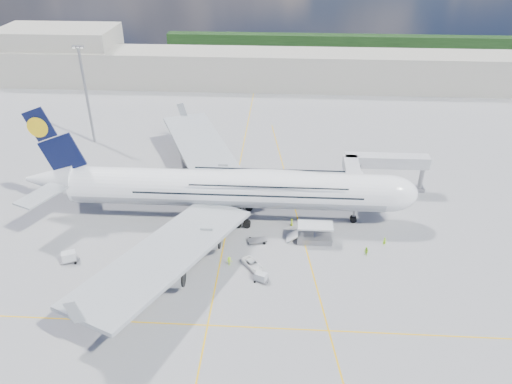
# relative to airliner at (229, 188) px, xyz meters

# --- Properties ---
(ground) EXTENTS (300.00, 300.00, 0.00)m
(ground) POSITION_rel_airliner_xyz_m (-0.26, -10.00, -6.87)
(ground) COLOR gray
(ground) RESTS_ON ground
(taxi_line_main) EXTENTS (0.25, 220.00, 0.01)m
(taxi_line_main) POSITION_rel_airliner_xyz_m (-0.26, -10.00, -6.86)
(taxi_line_main) COLOR #EBAE0C
(taxi_line_main) RESTS_ON ground
(taxi_line_cross) EXTENTS (120.00, 0.25, 0.01)m
(taxi_line_cross) POSITION_rel_airliner_xyz_m (-0.26, -30.00, -6.86)
(taxi_line_cross) COLOR #EBAE0C
(taxi_line_cross) RESTS_ON ground
(taxi_line_diag) EXTENTS (14.16, 99.06, 0.01)m
(taxi_line_diag) POSITION_rel_airliner_xyz_m (13.74, -0.00, -6.86)
(taxi_line_diag) COLOR #EBAE0C
(taxi_line_diag) RESTS_ON ground
(airliner) EXTENTS (77.26, 79.15, 23.71)m
(airliner) POSITION_rel_airliner_xyz_m (0.00, 0.00, 0.00)
(airliner) COLOR white
(airliner) RESTS_ON ground
(jet_bridge) EXTENTS (18.80, 12.10, 8.50)m
(jet_bridge) POSITION_rel_airliner_xyz_m (29.55, 10.94, -0.02)
(jet_bridge) COLOR #B7B7BC
(jet_bridge) RESTS_ON ground
(cargo_loader) EXTENTS (8.53, 3.20, 3.67)m
(cargo_loader) POSITION_rel_airliner_xyz_m (16.56, -7.11, -5.62)
(cargo_loader) COLOR silver
(cargo_loader) RESTS_ON ground
(light_mast) EXTENTS (3.00, 0.70, 25.50)m
(light_mast) POSITION_rel_airliner_xyz_m (-40.26, 35.00, 6.34)
(light_mast) COLOR gray
(light_mast) RESTS_ON ground
(terminal) EXTENTS (180.00, 16.00, 12.00)m
(terminal) POSITION_rel_airliner_xyz_m (-0.26, 85.00, -0.87)
(terminal) COLOR #B2AD9E
(terminal) RESTS_ON ground
(hangar) EXTENTS (40.00, 22.00, 18.00)m
(hangar) POSITION_rel_airliner_xyz_m (-70.26, 90.00, 2.13)
(hangar) COLOR #B2AD9E
(hangar) RESTS_ON ground
(tree_line) EXTENTS (160.00, 6.00, 8.00)m
(tree_line) POSITION_rel_airliner_xyz_m (39.74, 130.00, -2.87)
(tree_line) COLOR #193814
(tree_line) RESTS_ON ground
(dolly_row_a) EXTENTS (3.68, 2.40, 2.16)m
(dolly_row_a) POSITION_rel_airliner_xyz_m (-16.94, -22.58, -5.71)
(dolly_row_a) COLOR gray
(dolly_row_a) RESTS_ON ground
(dolly_row_b) EXTENTS (3.38, 1.82, 0.49)m
(dolly_row_b) POSITION_rel_airliner_xyz_m (-9.54, -13.42, -6.49)
(dolly_row_b) COLOR gray
(dolly_row_b) RESTS_ON ground
(dolly_row_c) EXTENTS (3.85, 2.96, 0.50)m
(dolly_row_c) POSITION_rel_airliner_xyz_m (-15.64, -20.45, -6.48)
(dolly_row_c) COLOR gray
(dolly_row_c) RESTS_ON ground
(dolly_back) EXTENTS (3.59, 2.85, 2.01)m
(dolly_back) POSITION_rel_airliner_xyz_m (-26.99, -16.10, -5.79)
(dolly_back) COLOR gray
(dolly_back) RESTS_ON ground
(dolly_nose_far) EXTENTS (2.90, 2.26, 1.63)m
(dolly_nose_far) POSITION_rel_airliner_xyz_m (7.26, -19.30, -5.99)
(dolly_nose_far) COLOR gray
(dolly_nose_far) RESTS_ON ground
(dolly_nose_near) EXTENTS (3.85, 2.83, 0.51)m
(dolly_nose_near) POSITION_rel_airliner_xyz_m (5.96, -8.08, -6.48)
(dolly_nose_near) COLOR gray
(dolly_nose_near) RESTS_ON ground
(baggage_tug) EXTENTS (2.76, 1.66, 1.61)m
(baggage_tug) POSITION_rel_airliner_xyz_m (-11.25, -23.66, -6.16)
(baggage_tug) COLOR white
(baggage_tug) RESTS_ON ground
(catering_truck_inner) EXTENTS (8.13, 5.00, 4.52)m
(catering_truck_inner) POSITION_rel_airliner_xyz_m (-10.86, 23.55, -4.74)
(catering_truck_inner) COLOR gray
(catering_truck_inner) RESTS_ON ground
(catering_truck_outer) EXTENTS (6.94, 4.83, 3.82)m
(catering_truck_outer) POSITION_rel_airliner_xyz_m (-12.39, 31.79, -5.09)
(catering_truck_outer) COLOR gray
(catering_truck_outer) RESTS_ON ground
(service_van) EXTENTS (4.50, 5.06, 1.30)m
(service_van) POSITION_rel_airliner_xyz_m (5.55, -15.66, -6.22)
(service_van) COLOR white
(service_van) RESTS_ON ground
(crew_nose) EXTENTS (0.70, 0.52, 1.75)m
(crew_nose) POSITION_rel_airliner_xyz_m (29.64, -7.79, -6.00)
(crew_nose) COLOR #A4EF19
(crew_nose) RESTS_ON ground
(crew_loader) EXTENTS (1.08, 1.12, 1.82)m
(crew_loader) POSITION_rel_airliner_xyz_m (25.83, -11.12, -5.96)
(crew_loader) COLOR #94DC17
(crew_loader) RESTS_ON ground
(crew_wing) EXTENTS (0.78, 1.20, 1.90)m
(crew_wing) POSITION_rel_airliner_xyz_m (-5.11, -7.91, -5.92)
(crew_wing) COLOR #D1F619
(crew_wing) RESTS_ON ground
(crew_van) EXTENTS (0.57, 0.81, 1.55)m
(crew_van) POSITION_rel_airliner_xyz_m (12.44, -2.12, -6.09)
(crew_van) COLOR #C9F219
(crew_van) RESTS_ON ground
(crew_tug) EXTENTS (1.25, 0.91, 1.73)m
(crew_tug) POSITION_rel_airliner_xyz_m (1.46, -15.34, -6.00)
(crew_tug) COLOR #B2F81A
(crew_tug) RESTS_ON ground
(cone_nose) EXTENTS (0.49, 0.49, 0.62)m
(cone_nose) POSITION_rel_airliner_xyz_m (31.47, 7.19, -6.57)
(cone_nose) COLOR orange
(cone_nose) RESTS_ON ground
(cone_wing_left_inner) EXTENTS (0.41, 0.41, 0.52)m
(cone_wing_left_inner) POSITION_rel_airliner_xyz_m (-6.33, 9.85, -6.62)
(cone_wing_left_inner) COLOR orange
(cone_wing_left_inner) RESTS_ON ground
(cone_wing_left_outer) EXTENTS (0.48, 0.48, 0.61)m
(cone_wing_left_outer) POSITION_rel_airliner_xyz_m (-6.61, 19.32, -6.57)
(cone_wing_left_outer) COLOR orange
(cone_wing_left_outer) RESTS_ON ground
(cone_wing_right_inner) EXTENTS (0.44, 0.44, 0.55)m
(cone_wing_right_inner) POSITION_rel_airliner_xyz_m (-6.42, -19.13, -6.60)
(cone_wing_right_inner) COLOR orange
(cone_wing_right_inner) RESTS_ON ground
(cone_wing_right_outer) EXTENTS (0.43, 0.43, 0.55)m
(cone_wing_right_outer) POSITION_rel_airliner_xyz_m (-16.66, -30.06, -6.61)
(cone_wing_right_outer) COLOR orange
(cone_wing_right_outer) RESTS_ON ground
(cone_tail) EXTENTS (0.50, 0.50, 0.64)m
(cone_tail) POSITION_rel_airliner_xyz_m (-31.80, 4.52, -6.56)
(cone_tail) COLOR orange
(cone_tail) RESTS_ON ground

